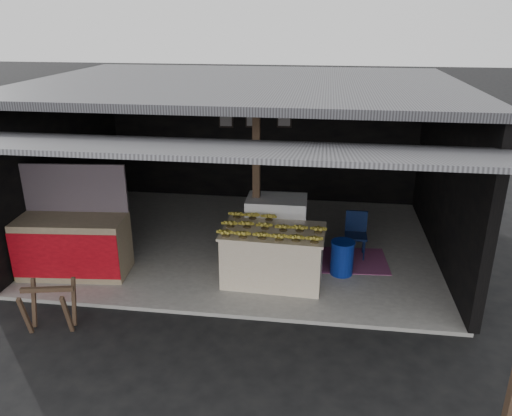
# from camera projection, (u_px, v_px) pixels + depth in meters

# --- Properties ---
(ground) EXTENTS (80.00, 80.00, 0.00)m
(ground) POSITION_uv_depth(u_px,v_px,m) (217.00, 317.00, 7.13)
(ground) COLOR black
(ground) RESTS_ON ground
(concrete_slab) EXTENTS (7.00, 5.00, 0.06)m
(concrete_slab) POSITION_uv_depth(u_px,v_px,m) (245.00, 242.00, 9.43)
(concrete_slab) COLOR gray
(concrete_slab) RESTS_ON ground
(shophouse) EXTENTS (7.40, 7.29, 3.02)m
(shophouse) POSITION_uv_depth(u_px,v_px,m) (247.00, 131.00, 8.98)
(shophouse) COLOR black
(shophouse) RESTS_ON ground
(banana_table) EXTENTS (1.62, 1.04, 0.88)m
(banana_table) POSITION_uv_depth(u_px,v_px,m) (273.00, 255.00, 7.86)
(banana_table) COLOR white
(banana_table) RESTS_ON concrete_slab
(banana_pile) EXTENTS (1.50, 0.94, 0.17)m
(banana_pile) POSITION_uv_depth(u_px,v_px,m) (273.00, 225.00, 7.68)
(banana_pile) COLOR gold
(banana_pile) RESTS_ON banana_table
(white_crate) EXTENTS (1.01, 0.70, 1.12)m
(white_crate) POSITION_uv_depth(u_px,v_px,m) (276.00, 229.00, 8.56)
(white_crate) COLOR white
(white_crate) RESTS_ON concrete_slab
(neighbor_stall) EXTENTS (1.78, 0.93, 1.77)m
(neighbor_stall) POSITION_uv_depth(u_px,v_px,m) (73.00, 243.00, 8.07)
(neighbor_stall) COLOR #998466
(neighbor_stall) RESTS_ON concrete_slab
(green_signboard) EXTENTS (0.57, 0.17, 0.85)m
(green_signboard) POSITION_uv_depth(u_px,v_px,m) (25.00, 255.00, 7.89)
(green_signboard) COLOR black
(green_signboard) RESTS_ON concrete_slab
(sawhorse) EXTENTS (0.70, 0.69, 0.66)m
(sawhorse) POSITION_uv_depth(u_px,v_px,m) (49.00, 303.00, 6.70)
(sawhorse) COLOR #4B3425
(sawhorse) RESTS_ON ground
(water_barrel) EXTENTS (0.37, 0.37, 0.55)m
(water_barrel) POSITION_uv_depth(u_px,v_px,m) (342.00, 259.00, 8.13)
(water_barrel) COLOR navy
(water_barrel) RESTS_ON concrete_slab
(plastic_chair) EXTENTS (0.38, 0.38, 0.80)m
(plastic_chair) POSITION_uv_depth(u_px,v_px,m) (356.00, 230.00, 8.72)
(plastic_chair) COLOR #0A1639
(plastic_chair) RESTS_ON concrete_slab
(magenta_rug) EXTENTS (1.56, 1.10, 0.01)m
(magenta_rug) POSITION_uv_depth(u_px,v_px,m) (343.00, 260.00, 8.66)
(magenta_rug) COLOR #7F1C5C
(magenta_rug) RESTS_ON concrete_slab
(picture_frames) EXTENTS (1.62, 0.04, 0.46)m
(picture_frames) POSITION_uv_depth(u_px,v_px,m) (254.00, 118.00, 10.99)
(picture_frames) COLOR black
(picture_frames) RESTS_ON shophouse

